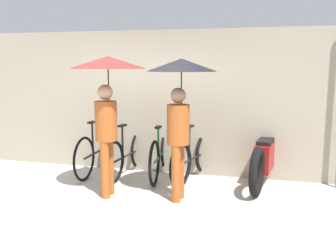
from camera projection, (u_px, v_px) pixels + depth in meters
ground_plane at (105, 211)px, 4.99m from camera, size 30.00×30.00×0.00m
back_wall at (149, 102)px, 6.73m from camera, size 10.93×0.12×2.52m
parked_bicycle_0 at (98, 151)px, 6.76m from camera, size 0.44×1.80×1.10m
parked_bicycle_1 at (128, 154)px, 6.58m from camera, size 0.44×1.75×1.07m
parked_bicycle_2 at (160, 155)px, 6.49m from camera, size 0.44×1.78×0.98m
parked_bicycle_3 at (193, 157)px, 6.33m from camera, size 0.57×1.65×0.99m
pedestrian_leading at (107, 84)px, 5.40m from camera, size 1.11×1.11×2.05m
pedestrian_center at (180, 89)px, 5.24m from camera, size 1.01×1.01×2.02m
motorcycle at (265, 158)px, 6.12m from camera, size 0.63×2.11×0.94m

